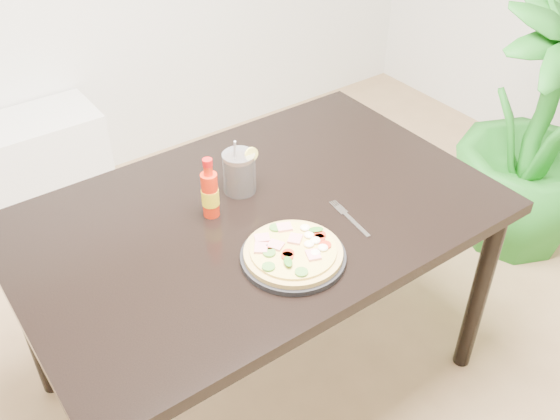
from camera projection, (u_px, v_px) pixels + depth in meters
dining_table at (257, 233)px, 1.88m from camera, size 1.40×0.90×0.75m
plate at (293, 257)px, 1.66m from camera, size 0.28×0.28×0.02m
pizza at (294, 251)px, 1.65m from camera, size 0.26×0.26×0.03m
hot_sauce_bottle at (210, 193)px, 1.77m from camera, size 0.05×0.05×0.19m
cola_cup at (239, 173)px, 1.88m from camera, size 0.10×0.10×0.19m
fork at (349, 217)px, 1.80m from camera, size 0.04×0.19×0.00m
houseplant at (538, 130)px, 2.58m from camera, size 0.68×0.68×1.12m
plant_pot at (514, 215)px, 2.85m from camera, size 0.28×0.28×0.22m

